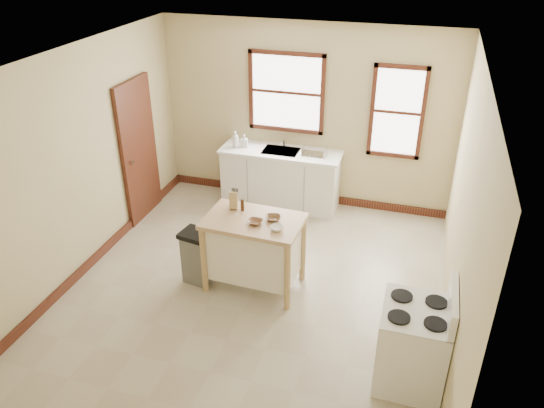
% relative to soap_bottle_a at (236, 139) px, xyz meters
% --- Properties ---
extents(floor, '(5.00, 5.00, 0.00)m').
position_rel_soap_bottle_a_xyz_m(floor, '(1.01, -2.13, -1.05)').
color(floor, '#AEA38A').
rests_on(floor, ground).
extents(ceiling, '(5.00, 5.00, 0.00)m').
position_rel_soap_bottle_a_xyz_m(ceiling, '(1.01, -2.13, 1.75)').
color(ceiling, white).
rests_on(ceiling, ground).
extents(wall_back, '(4.50, 0.04, 2.80)m').
position_rel_soap_bottle_a_xyz_m(wall_back, '(1.01, 0.37, 0.35)').
color(wall_back, '#C6B782').
rests_on(wall_back, ground).
extents(wall_left, '(0.04, 5.00, 2.80)m').
position_rel_soap_bottle_a_xyz_m(wall_left, '(-1.24, -2.13, 0.35)').
color(wall_left, '#C6B782').
rests_on(wall_left, ground).
extents(wall_right, '(0.04, 5.00, 2.80)m').
position_rel_soap_bottle_a_xyz_m(wall_right, '(3.26, -2.13, 0.35)').
color(wall_right, '#C6B782').
rests_on(wall_right, ground).
extents(window_main, '(1.17, 0.06, 1.22)m').
position_rel_soap_bottle_a_xyz_m(window_main, '(0.71, 0.35, 0.70)').
color(window_main, black).
rests_on(window_main, wall_back).
extents(window_side, '(0.77, 0.06, 1.37)m').
position_rel_soap_bottle_a_xyz_m(window_side, '(2.36, 0.35, 0.55)').
color(window_side, black).
rests_on(window_side, wall_back).
extents(door_left, '(0.06, 0.90, 2.10)m').
position_rel_soap_bottle_a_xyz_m(door_left, '(-1.20, -0.83, -0.00)').
color(door_left, black).
rests_on(door_left, ground).
extents(baseboard_back, '(4.50, 0.04, 0.12)m').
position_rel_soap_bottle_a_xyz_m(baseboard_back, '(1.01, 0.34, -0.99)').
color(baseboard_back, black).
rests_on(baseboard_back, ground).
extents(baseboard_left, '(0.04, 5.00, 0.12)m').
position_rel_soap_bottle_a_xyz_m(baseboard_left, '(-1.21, -2.13, -0.99)').
color(baseboard_left, black).
rests_on(baseboard_left, ground).
extents(sink_counter, '(1.86, 0.62, 0.92)m').
position_rel_soap_bottle_a_xyz_m(sink_counter, '(0.71, 0.07, -0.59)').
color(sink_counter, silver).
rests_on(sink_counter, ground).
extents(faucet, '(0.03, 0.03, 0.22)m').
position_rel_soap_bottle_a_xyz_m(faucet, '(0.71, 0.25, -0.02)').
color(faucet, silver).
rests_on(faucet, sink_counter).
extents(soap_bottle_a, '(0.10, 0.10, 0.26)m').
position_rel_soap_bottle_a_xyz_m(soap_bottle_a, '(0.00, 0.00, 0.00)').
color(soap_bottle_a, '#B2B2B2').
rests_on(soap_bottle_a, sink_counter).
extents(soap_bottle_b, '(0.11, 0.11, 0.20)m').
position_rel_soap_bottle_a_xyz_m(soap_bottle_b, '(0.13, 0.06, -0.03)').
color(soap_bottle_b, '#B2B2B2').
rests_on(soap_bottle_b, sink_counter).
extents(dish_rack, '(0.44, 0.40, 0.09)m').
position_rel_soap_bottle_a_xyz_m(dish_rack, '(1.23, 0.06, -0.09)').
color(dish_rack, silver).
rests_on(dish_rack, sink_counter).
extents(kitchen_island, '(1.18, 0.78, 0.94)m').
position_rel_soap_bottle_a_xyz_m(kitchen_island, '(0.98, -2.07, -0.58)').
color(kitchen_island, tan).
rests_on(kitchen_island, ground).
extents(knife_block, '(0.12, 0.12, 0.20)m').
position_rel_soap_bottle_a_xyz_m(knife_block, '(0.66, -1.87, -0.01)').
color(knife_block, tan).
rests_on(knife_block, kitchen_island).
extents(pepper_grinder, '(0.05, 0.05, 0.15)m').
position_rel_soap_bottle_a_xyz_m(pepper_grinder, '(0.79, -1.90, -0.03)').
color(pepper_grinder, '#3C2210').
rests_on(pepper_grinder, kitchen_island).
extents(bowl_a, '(0.18, 0.18, 0.04)m').
position_rel_soap_bottle_a_xyz_m(bowl_a, '(1.03, -2.16, -0.09)').
color(bowl_a, brown).
rests_on(bowl_a, kitchen_island).
extents(bowl_b, '(0.22, 0.22, 0.04)m').
position_rel_soap_bottle_a_xyz_m(bowl_b, '(1.20, -2.01, -0.09)').
color(bowl_b, brown).
rests_on(bowl_b, kitchen_island).
extents(bowl_c, '(0.16, 0.16, 0.05)m').
position_rel_soap_bottle_a_xyz_m(bowl_c, '(1.31, -2.22, -0.09)').
color(bowl_c, white).
rests_on(bowl_c, kitchen_island).
extents(trash_bin, '(0.41, 0.36, 0.71)m').
position_rel_soap_bottle_a_xyz_m(trash_bin, '(0.28, -2.19, -0.70)').
color(trash_bin, '#5B5B59').
rests_on(trash_bin, ground).
extents(gas_stove, '(0.70, 0.70, 1.13)m').
position_rel_soap_bottle_a_xyz_m(gas_stove, '(2.93, -3.09, -0.48)').
color(gas_stove, white).
rests_on(gas_stove, ground).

